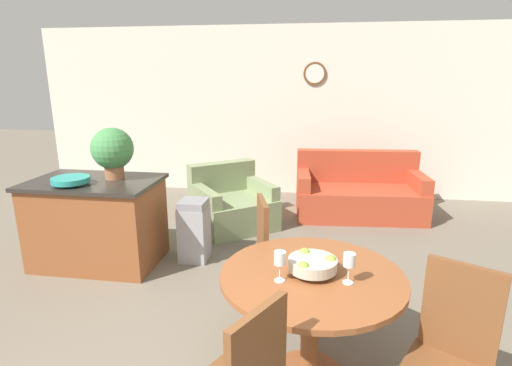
{
  "coord_description": "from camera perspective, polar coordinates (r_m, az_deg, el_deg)",
  "views": [
    {
      "loc": [
        0.67,
        -1.22,
        1.93
      ],
      "look_at": [
        0.13,
        2.31,
        0.96
      ],
      "focal_mm": 28.0,
      "sensor_mm": 36.0,
      "label": 1
    }
  ],
  "objects": [
    {
      "name": "potted_plant",
      "position": [
        4.31,
        -19.82,
        4.45
      ],
      "size": [
        0.42,
        0.42,
        0.52
      ],
      "color": "#A36642",
      "rests_on": "kitchen_island"
    },
    {
      "name": "fruit_bowl",
      "position": [
        2.48,
        8.09,
        -11.36
      ],
      "size": [
        0.3,
        0.3,
        0.12
      ],
      "color": "#B7B29E",
      "rests_on": "dining_table"
    },
    {
      "name": "dining_chair_near_right",
      "position": [
        2.48,
        26.17,
        -20.89
      ],
      "size": [
        0.57,
        0.57,
        0.99
      ],
      "rotation": [
        0.0,
        0.0,
        8.92
      ],
      "color": "brown",
      "rests_on": "ground_plane"
    },
    {
      "name": "dining_chair_far_side",
      "position": [
        3.29,
        2.81,
        -10.01
      ],
      "size": [
        0.52,
        0.52,
        0.99
      ],
      "rotation": [
        0.0,
        0.0,
        4.99
      ],
      "color": "brown",
      "rests_on": "ground_plane"
    },
    {
      "name": "teal_bowl",
      "position": [
        4.26,
        -24.96,
        0.38
      ],
      "size": [
        0.36,
        0.36,
        0.08
      ],
      "color": "teal",
      "rests_on": "kitchen_island"
    },
    {
      "name": "couch",
      "position": [
        5.84,
        14.42,
        -1.6
      ],
      "size": [
        1.79,
        1.0,
        0.88
      ],
      "rotation": [
        0.0,
        0.0,
        0.08
      ],
      "color": "#B24228",
      "rests_on": "ground_plane"
    },
    {
      "name": "dining_table",
      "position": [
        2.6,
        7.89,
        -16.07
      ],
      "size": [
        1.13,
        1.13,
        0.76
      ],
      "color": "brown",
      "rests_on": "ground_plane"
    },
    {
      "name": "wall_back",
      "position": [
        6.63,
        2.93,
        10.09
      ],
      "size": [
        8.0,
        0.09,
        2.7
      ],
      "color": "silver",
      "rests_on": "ground_plane"
    },
    {
      "name": "trash_bin",
      "position": [
        4.34,
        -8.82,
        -6.69
      ],
      "size": [
        0.29,
        0.31,
        0.67
      ],
      "color": "#9E9EA3",
      "rests_on": "ground_plane"
    },
    {
      "name": "armchair",
      "position": [
        5.26,
        -3.49,
        -3.22
      ],
      "size": [
        1.29,
        1.28,
        0.8
      ],
      "rotation": [
        0.0,
        0.0,
        0.65
      ],
      "color": "gray",
      "rests_on": "ground_plane"
    },
    {
      "name": "wine_glass_right",
      "position": [
        2.39,
        13.19,
        -10.84
      ],
      "size": [
        0.07,
        0.07,
        0.19
      ],
      "color": "silver",
      "rests_on": "dining_table"
    },
    {
      "name": "kitchen_island",
      "position": [
        4.5,
        -21.68,
        -5.16
      ],
      "size": [
        1.29,
        0.83,
        0.9
      ],
      "color": "brown",
      "rests_on": "ground_plane"
    },
    {
      "name": "wine_glass_left",
      "position": [
        2.35,
        3.43,
        -10.85
      ],
      "size": [
        0.07,
        0.07,
        0.19
      ],
      "color": "silver",
      "rests_on": "dining_table"
    }
  ]
}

